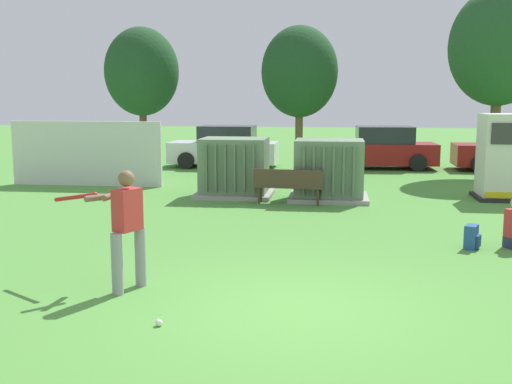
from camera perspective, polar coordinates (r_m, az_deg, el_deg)
name	(u,v)px	position (r m, az deg, el deg)	size (l,w,h in m)	color
ground_plane	(295,309)	(8.28, 3.62, -10.74)	(96.00, 96.00, 0.00)	#51933D
fence_panel	(86,154)	(19.90, -15.37, 3.43)	(4.80, 0.12, 2.00)	silver
transformer_west	(234,168)	(17.15, -2.00, 2.21)	(2.10, 1.70, 1.62)	#9E9B93
transformer_mid_west	(329,171)	(16.67, 6.74, 1.96)	(2.10, 1.70, 1.62)	#9E9B93
generator_enclosure	(507,157)	(17.95, 22.15, 2.98)	(1.60, 1.40, 2.30)	#262626
park_bench	(289,184)	(15.91, 3.02, 0.76)	(1.83, 0.55, 0.92)	#4C3828
batter	(125,223)	(9.01, -12.00, -2.85)	(1.55, 0.94, 1.74)	gray
sports_ball	(159,323)	(7.77, -8.94, -11.80)	(0.09, 0.09, 0.09)	white
backpack	(472,237)	(12.00, 19.27, -3.96)	(0.35, 0.37, 0.44)	#264C8C
tree_left	(142,72)	(24.15, -10.48, 10.82)	(2.79, 2.79, 5.33)	brown
tree_center_left	(300,72)	(22.76, 4.04, 10.96)	(2.76, 2.76, 5.27)	brown
tree_center_right	(499,47)	(22.96, 21.51, 12.32)	(3.36, 3.36, 6.41)	brown
parked_car_leftmost	(225,148)	(24.36, -2.91, 4.09)	(4.23, 1.97, 1.62)	silver
parked_car_left_of_center	(381,149)	(24.29, 11.47, 3.91)	(4.28, 2.08, 1.62)	maroon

